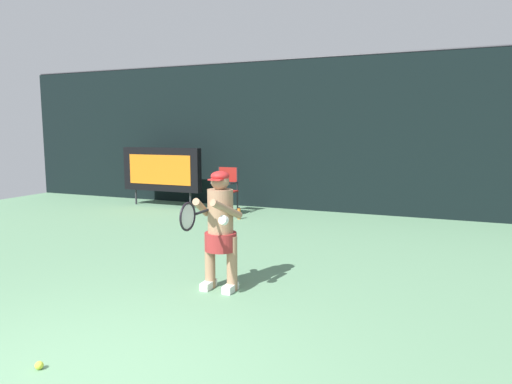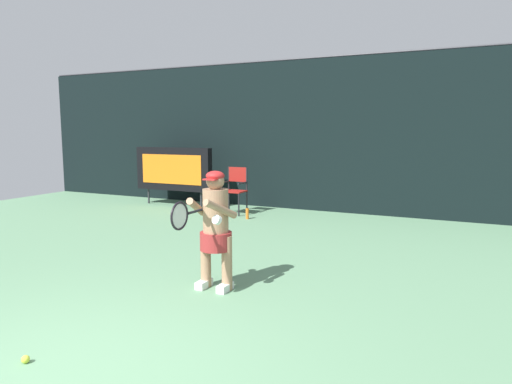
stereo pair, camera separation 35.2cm
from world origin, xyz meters
The scene contains 7 objects.
backdrop_screen centered at (0.00, 8.50, 1.81)m, with size 18.00×0.12×3.66m.
scoreboard centered at (-4.13, 7.60, 0.95)m, with size 2.20×0.21×1.50m.
umpire_chair centered at (-2.14, 7.25, 0.62)m, with size 0.52×0.44×1.08m.
water_bottle centered at (-1.58, 6.76, 0.12)m, with size 0.07×0.07×0.27m.
tennis_player centered at (0.08, 2.59, 0.79)m, with size 0.54×0.62×1.45m.
tennis_racket centered at (0.05, 1.91, 1.02)m, with size 0.03×0.60×0.31m.
tennis_ball_loose centered at (-0.42, 0.31, 0.03)m, with size 0.07×0.07×0.07m.
Camera 1 is at (2.55, -2.26, 1.93)m, focal length 32.23 mm.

